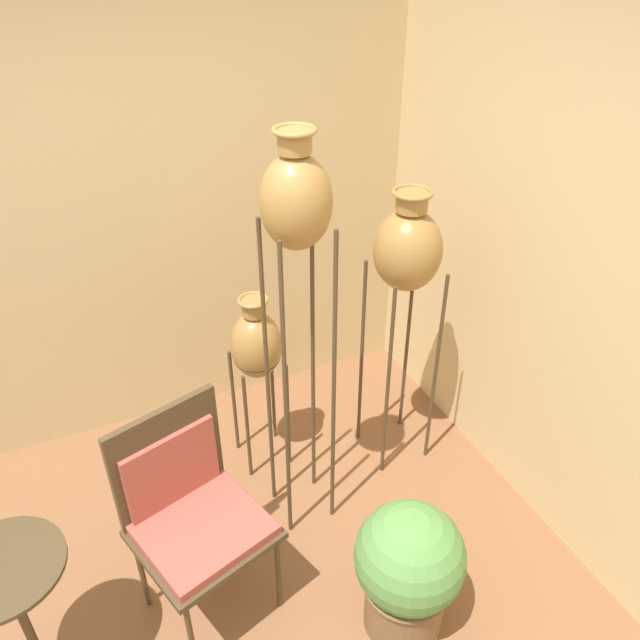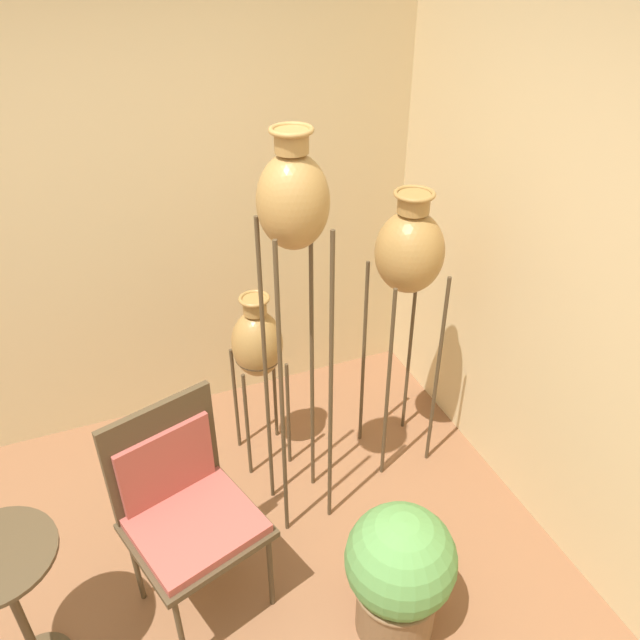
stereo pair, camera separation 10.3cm
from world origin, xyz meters
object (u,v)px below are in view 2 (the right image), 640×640
at_px(chair, 183,501).
at_px(side_table, 8,590).
at_px(vase_stand_tall, 293,215).
at_px(vase_stand_short, 257,344).
at_px(potted_plant, 399,572).
at_px(vase_stand_medium, 409,255).

relative_size(chair, side_table, 1.40).
xyz_separation_m(vase_stand_tall, chair, (-0.61, -0.28, -1.07)).
relative_size(vase_stand_tall, vase_stand_short, 1.88).
bearing_deg(potted_plant, vase_stand_medium, 62.62).
bearing_deg(vase_stand_medium, vase_stand_short, 161.06).
bearing_deg(potted_plant, vase_stand_short, 99.83).
xyz_separation_m(vase_stand_tall, potted_plant, (0.15, -0.78, -1.29)).
relative_size(vase_stand_tall, potted_plant, 2.95).
bearing_deg(potted_plant, vase_stand_tall, 100.78).
bearing_deg(vase_stand_medium, side_table, -163.51).
distance_m(vase_stand_medium, side_table, 2.17).
height_order(vase_stand_short, chair, vase_stand_short).
bearing_deg(vase_stand_medium, vase_stand_tall, -163.64).
height_order(side_table, potted_plant, side_table).
relative_size(vase_stand_short, side_table, 1.47).
height_order(vase_stand_short, potted_plant, vase_stand_short).
height_order(vase_stand_medium, chair, vase_stand_medium).
bearing_deg(chair, vase_stand_short, 34.68).
height_order(vase_stand_tall, potted_plant, vase_stand_tall).
bearing_deg(chair, potted_plant, -50.90).
bearing_deg(side_table, vase_stand_tall, 16.56).
height_order(vase_stand_medium, potted_plant, vase_stand_medium).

